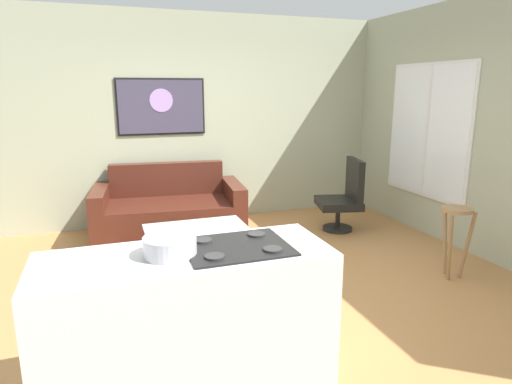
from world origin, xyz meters
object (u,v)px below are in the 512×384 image
at_px(couch, 169,212).
at_px(mixing_bowl, 170,246).
at_px(coffee_table, 197,231).
at_px(wall_painting, 161,107).
at_px(armchair, 345,197).
at_px(bar_stool, 456,227).

relative_size(couch, mixing_bowl, 6.46).
xyz_separation_m(couch, coffee_table, (0.10, -1.19, 0.11)).
distance_m(couch, coffee_table, 1.20).
relative_size(coffee_table, wall_painting, 0.90).
bearing_deg(mixing_bowl, armchair, 44.00).
xyz_separation_m(coffee_table, armchair, (2.08, 0.61, 0.05)).
height_order(couch, bar_stool, couch).
bearing_deg(coffee_table, bar_stool, -24.65).
relative_size(bar_stool, mixing_bowl, 2.39).
distance_m(coffee_table, mixing_bowl, 2.07).
bearing_deg(bar_stool, wall_painting, 130.67).
bearing_deg(couch, bar_stool, -43.00).
height_order(couch, coffee_table, couch).
bearing_deg(mixing_bowl, wall_painting, 82.77).
bearing_deg(wall_painting, coffee_table, -87.55).
xyz_separation_m(bar_stool, wall_painting, (-2.39, 2.78, 1.06)).
height_order(coffee_table, mixing_bowl, mixing_bowl).
relative_size(armchair, wall_painting, 0.82).
distance_m(couch, mixing_bowl, 3.21).
bearing_deg(armchair, couch, 164.92).
relative_size(couch, armchair, 2.03).
xyz_separation_m(mixing_bowl, wall_painting, (0.46, 3.63, 0.62)).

